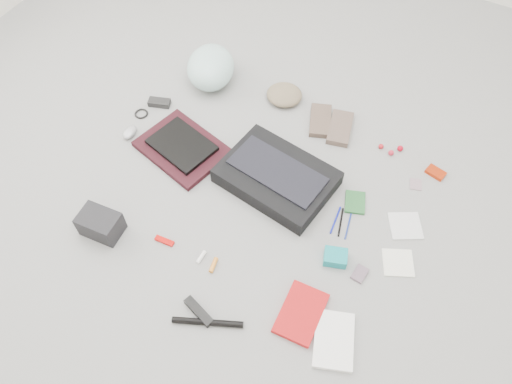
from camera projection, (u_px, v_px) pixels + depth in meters
The scene contains 33 objects.
ground_plane at pixel (256, 198), 2.29m from camera, with size 4.00×4.00×0.00m, color gray.
messenger_bag at pixel (277, 177), 2.30m from camera, with size 0.50×0.36×0.08m, color black.
bag_flap at pixel (277, 171), 2.26m from camera, with size 0.44×0.20×0.01m, color black.
laptop_sleeve at pixel (182, 148), 2.44m from camera, with size 0.41×0.31×0.03m, color black.
laptop at pixel (182, 145), 2.42m from camera, with size 0.30×0.22×0.02m, color black.
bike_helmet at pixel (211, 67), 2.64m from camera, with size 0.25×0.31×0.19m, color #C3F3ED.
beanie at pixel (284, 95), 2.62m from camera, with size 0.19×0.18×0.07m, color #816F55.
mitten_left at pixel (320, 121), 2.54m from camera, with size 0.10×0.21×0.03m, color brown.
mitten_right at pixel (340, 128), 2.51m from camera, with size 0.11×0.22×0.03m, color brown.
power_brick at pixel (159, 103), 2.61m from camera, with size 0.11×0.05×0.03m, color black.
cable_coil at pixel (141, 114), 2.58m from camera, with size 0.07×0.07×0.01m, color black.
mouse at pixel (130, 132), 2.49m from camera, with size 0.06×0.09×0.04m, color #9E9EA3.
camera_bag at pixel (101, 224), 2.14m from camera, with size 0.17×0.12×0.11m, color #242427.
multitool at pixel (165, 241), 2.15m from camera, with size 0.09×0.02×0.01m, color #C00703.
toiletry_tube_white at pixel (201, 257), 2.11m from camera, with size 0.02×0.02×0.06m, color white.
toiletry_tube_orange at pixel (213, 265), 2.09m from camera, with size 0.02×0.02×0.07m, color orange.
u_lock at pixel (199, 311), 1.97m from camera, with size 0.14×0.04×0.03m, color black.
bike_pump at pixel (208, 322), 1.94m from camera, with size 0.03×0.03×0.28m, color black.
book_red at pixel (301, 313), 1.96m from camera, with size 0.16×0.23×0.02m, color red.
book_white at pixel (334, 340), 1.90m from camera, with size 0.15×0.22×0.02m, color white.
notepad at pixel (355, 202), 2.27m from camera, with size 0.09×0.12×0.01m, color #255D2C.
pen_blue at pixel (336, 220), 2.22m from camera, with size 0.01×0.01×0.15m, color #0F19A5.
pen_black at pixel (341, 222), 2.21m from camera, with size 0.01×0.01×0.15m, color black.
pen_navy at pixel (348, 226), 2.20m from camera, with size 0.01×0.01×0.14m, color navy.
accordion_wallet at pixel (335, 257), 2.09m from camera, with size 0.10×0.08×0.05m, color teal.
card_deck at pixel (360, 274), 2.07m from camera, with size 0.05×0.07×0.01m, color slate.
napkin_top at pixel (405, 226), 2.20m from camera, with size 0.14×0.14×0.01m, color silver.
napkin_bottom at pixel (398, 263), 2.10m from camera, with size 0.13×0.13×0.01m, color white.
lollipop_a at pixel (381, 146), 2.44m from camera, with size 0.03×0.03×0.03m, color #AD141C.
lollipop_b at pixel (391, 153), 2.42m from camera, with size 0.03×0.03×0.03m, color #B51C2F.
lollipop_c at pixel (400, 148), 2.43m from camera, with size 0.03×0.03×0.03m, color #B30417.
altoids_tin at pixel (436, 173), 2.36m from camera, with size 0.09×0.06×0.02m, color #A62709.
stamp_sheet at pixel (416, 184), 2.33m from camera, with size 0.05×0.06×0.00m, color #A2828D.
Camera 1 is at (0.61, -1.11, 1.90)m, focal length 35.00 mm.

